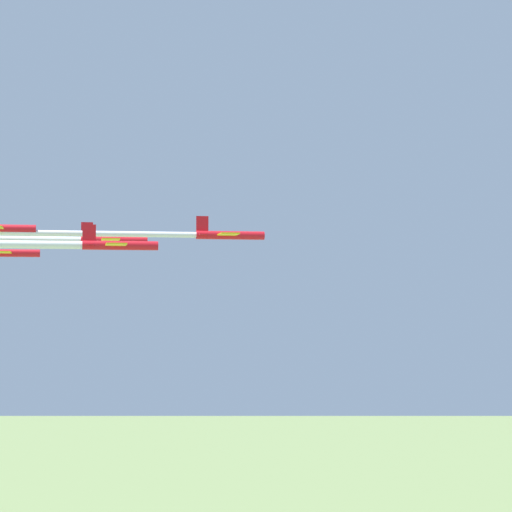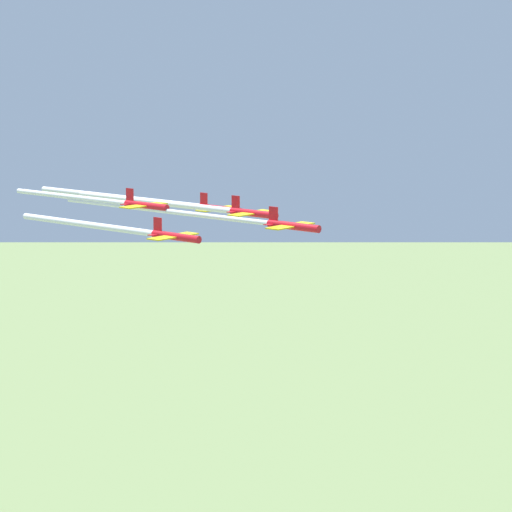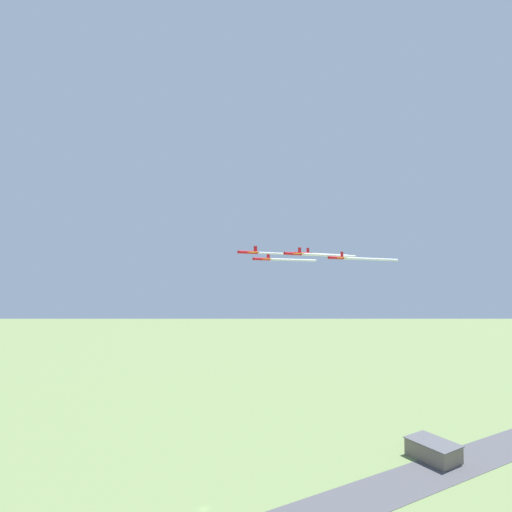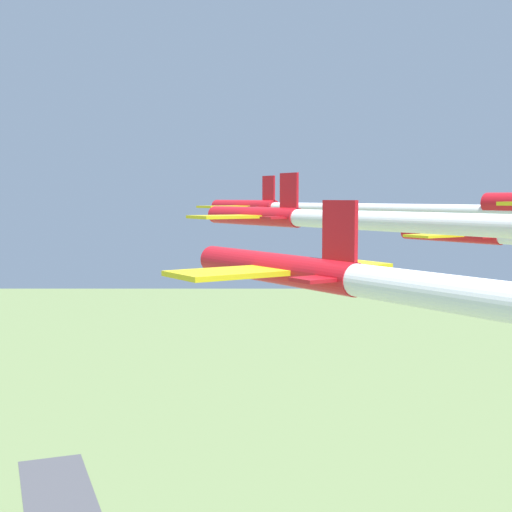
{
  "view_description": "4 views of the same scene",
  "coord_description": "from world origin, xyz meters",
  "px_view_note": "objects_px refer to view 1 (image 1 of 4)",
  "views": [
    {
      "loc": [
        129.09,
        -3.74,
        116.75
      ],
      "look_at": [
        -27.48,
        -2.51,
        123.6
      ],
      "focal_mm": 70.0,
      "sensor_mm": 36.0,
      "label": 1
    },
    {
      "loc": [
        106.87,
        149.87,
        157.75
      ],
      "look_at": [
        -27.81,
        -11.59,
        121.72
      ],
      "focal_mm": 85.0,
      "sensor_mm": 36.0,
      "label": 2
    },
    {
      "loc": [
        -187.27,
        84.05,
        118.51
      ],
      "look_at": [
        -35.4,
        -9.07,
        125.45
      ],
      "focal_mm": 28.0,
      "sensor_mm": 36.0,
      "label": 3
    },
    {
      "loc": [
        -60.3,
        -75.21,
        128.13
      ],
      "look_at": [
        -28.91,
        -2.02,
        121.55
      ],
      "focal_mm": 50.0,
      "sensor_mm": 36.0,
      "label": 4
    }
  ],
  "objects_px": {
    "jet_1": "(112,240)",
    "jet_2": "(117,245)",
    "jet_0": "(228,235)",
    "jet_3": "(5,253)"
  },
  "relations": [
    {
      "from": "jet_1",
      "to": "jet_2",
      "type": "xyz_separation_m",
      "value": [
        21.09,
        3.74,
        -1.97
      ]
    },
    {
      "from": "jet_1",
      "to": "jet_2",
      "type": "bearing_deg",
      "value": 0.0
    },
    {
      "from": "jet_0",
      "to": "jet_2",
      "type": "distance_m",
      "value": 21.26
    },
    {
      "from": "jet_0",
      "to": "jet_1",
      "type": "relative_size",
      "value": 1.0
    },
    {
      "from": "jet_0",
      "to": "jet_3",
      "type": "bearing_deg",
      "value": -120.47
    },
    {
      "from": "jet_1",
      "to": "jet_3",
      "type": "xyz_separation_m",
      "value": [
        -7.37,
        -19.79,
        -1.78
      ]
    },
    {
      "from": "jet_0",
      "to": "jet_2",
      "type": "bearing_deg",
      "value": -59.53
    },
    {
      "from": "jet_0",
      "to": "jet_3",
      "type": "xyz_separation_m",
      "value": [
        -14.74,
        -39.59,
        -2.21
      ]
    },
    {
      "from": "jet_0",
      "to": "jet_1",
      "type": "distance_m",
      "value": 21.12
    },
    {
      "from": "jet_0",
      "to": "jet_1",
      "type": "xyz_separation_m",
      "value": [
        -7.37,
        -19.79,
        -0.43
      ]
    }
  ]
}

